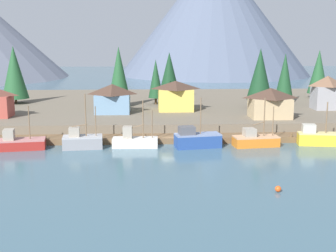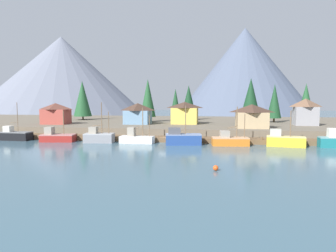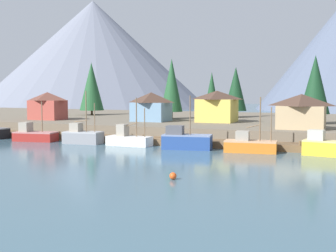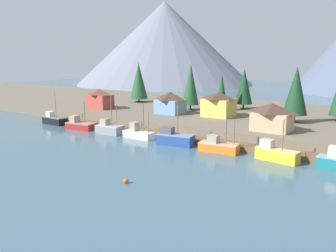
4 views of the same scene
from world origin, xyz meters
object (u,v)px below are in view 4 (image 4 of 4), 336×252
object	(u,v)px
house_blue	(170,102)
fishing_boat_red	(80,125)
fishing_boat_white	(138,133)
house_tan	(272,117)
conifer_back_left	(222,90)
fishing_boat_black	(54,120)
house_red	(100,98)
fishing_boat_grey	(109,129)
conifer_mid_left	(244,86)
conifer_back_right	(139,81)
fishing_boat_blue	(175,138)
conifer_near_left	(296,91)
fishing_boat_yellow	(276,154)
channel_buoy	(126,181)
house_yellow	(219,104)
fishing_boat_orange	(218,146)
conifer_centre	(191,84)

from	to	relation	value
house_blue	fishing_boat_red	bearing A→B (deg)	-123.70
fishing_boat_white	house_tan	size ratio (longest dim) A/B	0.99
conifer_back_left	fishing_boat_black	bearing A→B (deg)	-136.46
fishing_boat_black	house_red	xyz separation A→B (m)	(1.50, 14.87, 4.32)
fishing_boat_grey	conifer_mid_left	xyz separation A→B (m)	(15.56, 38.30, 7.75)
fishing_boat_black	house_tan	distance (m)	54.36
fishing_boat_black	conifer_back_right	bearing A→B (deg)	89.66
fishing_boat_blue	fishing_boat_grey	bearing A→B (deg)	169.63
fishing_boat_grey	conifer_near_left	xyz separation A→B (m)	(33.82, 24.20, 8.49)
fishing_boat_yellow	fishing_boat_black	bearing A→B (deg)	-171.68
channel_buoy	house_red	bearing A→B (deg)	139.31
conifer_back_right	conifer_mid_left	bearing A→B (deg)	7.44
house_yellow	channel_buoy	world-z (taller)	house_yellow
house_red	fishing_boat_red	bearing A→B (deg)	-59.70
fishing_boat_red	fishing_boat_yellow	xyz separation A→B (m)	(47.28, 0.56, 0.22)
house_yellow	conifer_near_left	distance (m)	18.38
conifer_back_left	fishing_boat_orange	bearing A→B (deg)	-63.96
conifer_near_left	conifer_mid_left	xyz separation A→B (m)	(-18.26, 14.10, -0.74)
fishing_boat_orange	channel_buoy	world-z (taller)	fishing_boat_orange
fishing_boat_blue	house_blue	distance (m)	24.55
fishing_boat_yellow	house_red	size ratio (longest dim) A/B	1.02
fishing_boat_red	fishing_boat_blue	distance (m)	27.45
fishing_boat_orange	fishing_boat_blue	bearing A→B (deg)	174.61
fishing_boat_grey	channel_buoy	bearing A→B (deg)	-47.11
fishing_boat_yellow	channel_buoy	distance (m)	25.82
fishing_boat_white	conifer_centre	xyz separation A→B (m)	(-3.87, 27.33, 8.69)
house_tan	conifer_back_left	xyz separation A→B (m)	(-20.68, 18.99, 2.89)
fishing_boat_grey	fishing_boat_yellow	bearing A→B (deg)	-5.06
fishing_boat_blue	house_red	size ratio (longest dim) A/B	1.10
fishing_boat_grey	house_tan	distance (m)	35.26
house_tan	channel_buoy	distance (m)	35.35
house_yellow	house_tan	bearing A→B (deg)	-30.54
fishing_boat_red	house_red	world-z (taller)	house_red
fishing_boat_white	house_blue	world-z (taller)	house_blue
fishing_boat_black	house_yellow	size ratio (longest dim) A/B	1.16
fishing_boat_blue	channel_buoy	xyz separation A→B (m)	(6.79, -21.72, -0.94)
fishing_boat_blue	fishing_boat_yellow	size ratio (longest dim) A/B	1.08
fishing_boat_grey	fishing_boat_blue	xyz separation A→B (m)	(17.95, -0.24, 0.12)
house_blue	conifer_centre	size ratio (longest dim) A/B	0.55
fishing_boat_orange	house_red	size ratio (longest dim) A/B	1.08
house_red	conifer_centre	bearing A→B (deg)	28.70
fishing_boat_black	fishing_boat_grey	xyz separation A→B (m)	(20.07, -0.42, 0.07)
fishing_boat_orange	conifer_back_right	world-z (taller)	conifer_back_right
conifer_near_left	channel_buoy	distance (m)	47.95
fishing_boat_orange	fishing_boat_black	bearing A→B (deg)	172.61
fishing_boat_red	fishing_boat_grey	bearing A→B (deg)	-6.88
fishing_boat_black	house_red	world-z (taller)	fishing_boat_black
conifer_mid_left	conifer_centre	xyz separation A→B (m)	(-11.30, -10.50, 0.76)
house_tan	conifer_back_right	world-z (taller)	conifer_back_right
fishing_boat_red	conifer_back_left	distance (m)	38.76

